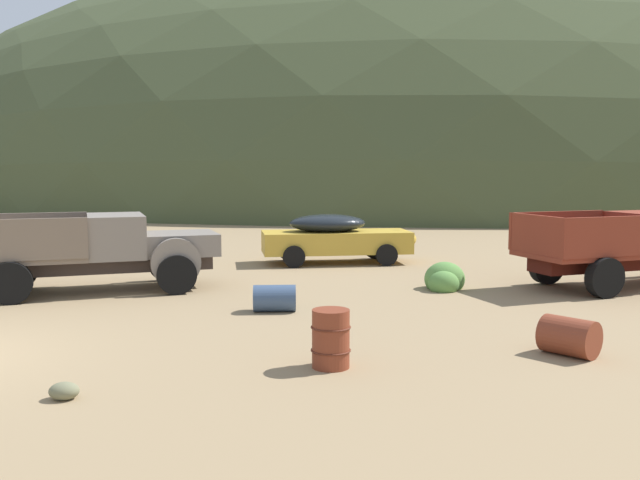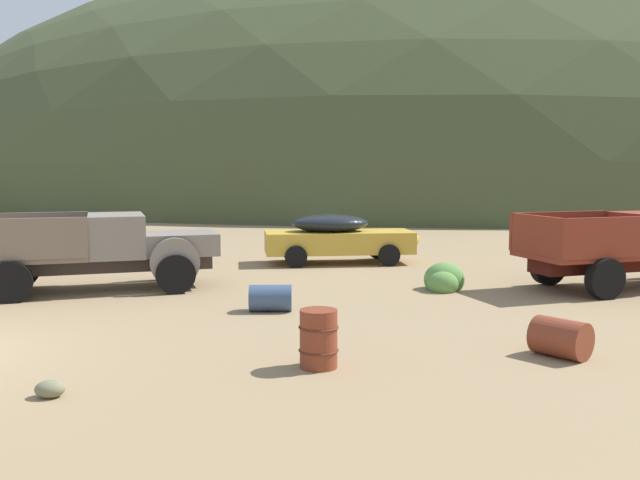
% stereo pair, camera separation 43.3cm
% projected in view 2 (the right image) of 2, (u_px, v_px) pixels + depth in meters
% --- Properties ---
extents(hill_distant, '(74.88, 78.94, 28.79)m').
position_uv_depth(hill_distant, '(147.00, 190.00, 90.56)').
color(hill_distant, '#56603D').
rests_on(hill_distant, ground).
extents(hill_far_left, '(117.71, 84.53, 48.58)m').
position_uv_depth(hill_far_left, '(473.00, 195.00, 75.83)').
color(hill_far_left, '#424C2D').
rests_on(hill_far_left, ground).
extents(truck_primer_gray, '(6.34, 3.70, 1.91)m').
position_uv_depth(truck_primer_gray, '(110.00, 249.00, 17.22)').
color(truck_primer_gray, '#3D322D').
rests_on(truck_primer_gray, ground).
extents(car_faded_yellow, '(5.07, 2.25, 1.57)m').
position_uv_depth(car_faded_yellow, '(343.00, 238.00, 22.01)').
color(car_faded_yellow, gold).
rests_on(car_faded_yellow, ground).
extents(oil_drum_foreground, '(1.03, 1.06, 0.63)m').
position_uv_depth(oil_drum_foreground, '(560.00, 338.00, 11.14)').
color(oil_drum_foreground, brown).
rests_on(oil_drum_foreground, ground).
extents(oil_drum_spare, '(0.62, 0.62, 0.90)m').
position_uv_depth(oil_drum_spare, '(319.00, 339.00, 10.55)').
color(oil_drum_spare, brown).
rests_on(oil_drum_spare, ground).
extents(oil_drum_tipped, '(0.90, 0.57, 0.57)m').
position_uv_depth(oil_drum_tipped, '(270.00, 298.00, 14.69)').
color(oil_drum_tipped, '#384C6B').
rests_on(oil_drum_tipped, ground).
extents(bush_back_edge, '(1.02, 1.16, 0.88)m').
position_uv_depth(bush_back_edge, '(444.00, 281.00, 17.27)').
color(bush_back_edge, '#5B8E42').
rests_on(bush_back_edge, ground).
extents(rock_flat, '(0.40, 0.32, 0.24)m').
position_uv_depth(rock_flat, '(50.00, 389.00, 9.22)').
color(rock_flat, '#706F50').
rests_on(rock_flat, ground).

